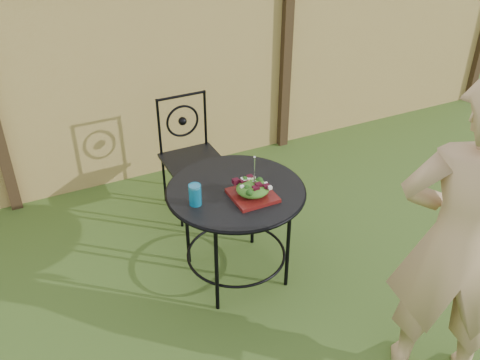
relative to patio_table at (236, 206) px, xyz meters
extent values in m
plane|color=#2C4616|center=(-0.03, -0.58, -0.59)|extent=(60.00, 60.00, 0.00)
cube|color=tan|center=(-0.03, 1.62, 0.31)|extent=(8.00, 0.05, 1.80)
cube|color=black|center=(1.27, 1.57, 0.36)|extent=(0.09, 0.09, 1.90)
cylinder|color=black|center=(0.00, 0.00, 0.13)|extent=(0.90, 0.90, 0.02)
torus|color=black|center=(0.00, 0.00, 0.12)|extent=(0.92, 0.92, 0.02)
torus|color=black|center=(0.00, 0.00, -0.41)|extent=(0.70, 0.70, 0.02)
cylinder|color=black|center=(0.26, 0.26, -0.23)|extent=(0.03, 0.03, 0.71)
cylinder|color=black|center=(-0.26, 0.26, -0.23)|extent=(0.03, 0.03, 0.71)
cylinder|color=black|center=(-0.26, -0.26, -0.23)|extent=(0.03, 0.03, 0.71)
cylinder|color=black|center=(0.26, -0.26, -0.23)|extent=(0.03, 0.03, 0.71)
cube|color=black|center=(0.05, 0.89, -0.14)|extent=(0.46, 0.46, 0.03)
cylinder|color=black|center=(0.05, 1.10, 0.35)|extent=(0.42, 0.02, 0.02)
torus|color=black|center=(0.05, 1.10, 0.13)|extent=(0.28, 0.02, 0.28)
cylinder|color=black|center=(-0.15, 0.69, -0.37)|extent=(0.02, 0.02, 0.44)
cylinder|color=black|center=(0.25, 0.69, -0.37)|extent=(0.02, 0.02, 0.44)
cylinder|color=black|center=(-0.15, 1.09, -0.37)|extent=(0.02, 0.02, 0.44)
cylinder|color=black|center=(0.25, 1.09, -0.37)|extent=(0.02, 0.02, 0.44)
cylinder|color=black|center=(-0.15, 1.10, 0.11)|extent=(0.02, 0.02, 0.50)
cylinder|color=black|center=(0.25, 1.10, 0.11)|extent=(0.02, 0.02, 0.50)
imported|color=tan|center=(0.67, -1.22, 0.34)|extent=(0.80, 0.77, 1.85)
cube|color=#4D0B10|center=(0.06, -0.13, 0.15)|extent=(0.27, 0.27, 0.02)
ellipsoid|color=#235614|center=(0.06, -0.13, 0.20)|extent=(0.21, 0.21, 0.08)
cylinder|color=silver|center=(0.07, -0.13, 0.33)|extent=(0.01, 0.01, 0.18)
cylinder|color=#0C6B93|center=(-0.30, -0.04, 0.21)|extent=(0.08, 0.08, 0.14)
camera|label=1|loc=(-1.25, -2.63, 2.05)|focal=40.00mm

